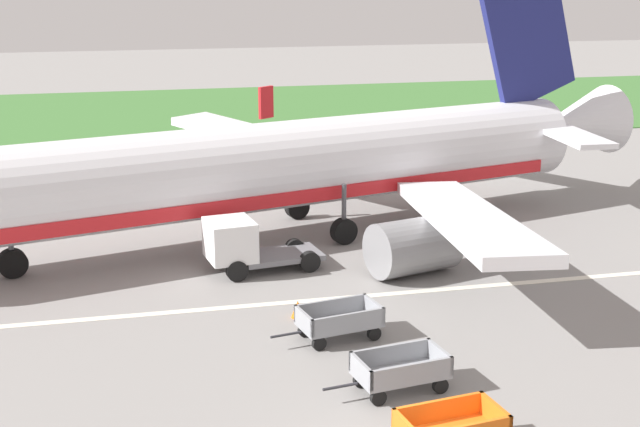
% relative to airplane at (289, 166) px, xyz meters
% --- Properties ---
extents(grass_strip, '(220.00, 28.00, 0.06)m').
position_rel_airplane_xyz_m(grass_strip, '(-0.86, 34.13, -3.02)').
color(grass_strip, '#3D7033').
rests_on(grass_strip, ground).
extents(apron_stripe, '(120.00, 0.36, 0.01)m').
position_rel_airplane_xyz_m(apron_stripe, '(-0.86, -7.86, -3.05)').
color(apron_stripe, silver).
rests_on(apron_stripe, ground).
extents(airplane, '(37.15, 30.11, 11.34)m').
position_rel_airplane_xyz_m(airplane, '(0.00, 0.00, 0.00)').
color(airplane, silver).
rests_on(airplane, ground).
extents(baggage_cart_fourth_in_row, '(3.62, 1.76, 1.07)m').
position_rel_airplane_xyz_m(baggage_cart_fourth_in_row, '(0.17, -14.98, -2.45)').
color(baggage_cart_fourth_in_row, gray).
rests_on(baggage_cart_fourth_in_row, ground).
extents(baggage_cart_far_end, '(3.63, 1.85, 1.07)m').
position_rel_airplane_xyz_m(baggage_cart_far_end, '(-0.61, -11.20, -2.45)').
color(baggage_cart_far_end, gray).
rests_on(baggage_cart_far_end, ground).
extents(service_truck_beside_carts, '(4.60, 2.53, 2.10)m').
position_rel_airplane_xyz_m(service_truck_beside_carts, '(-2.65, -4.36, -1.95)').
color(service_truck_beside_carts, slate).
rests_on(service_truck_beside_carts, ground).
extents(traffic_cone_near_plane, '(0.45, 0.45, 0.59)m').
position_rel_airplane_xyz_m(traffic_cone_near_plane, '(-1.52, -9.23, -2.76)').
color(traffic_cone_near_plane, orange).
rests_on(traffic_cone_near_plane, ground).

